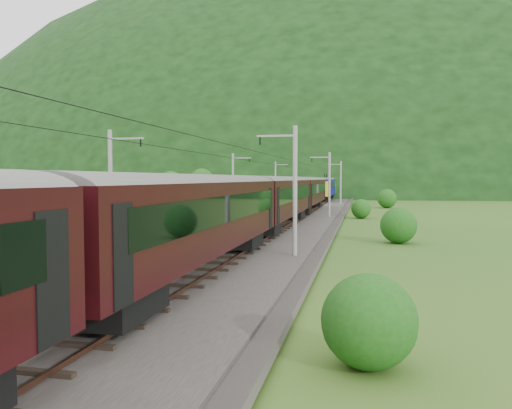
# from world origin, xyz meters

# --- Properties ---
(ground) EXTENTS (600.00, 600.00, 0.00)m
(ground) POSITION_xyz_m (0.00, 0.00, 0.00)
(ground) COLOR #27561B
(ground) RESTS_ON ground
(railbed) EXTENTS (14.00, 220.00, 0.30)m
(railbed) POSITION_xyz_m (0.00, 10.00, 0.15)
(railbed) COLOR #38332D
(railbed) RESTS_ON ground
(track_left) EXTENTS (2.40, 220.00, 0.27)m
(track_left) POSITION_xyz_m (-2.40, 10.00, 0.37)
(track_left) COLOR brown
(track_left) RESTS_ON railbed
(track_right) EXTENTS (2.40, 220.00, 0.27)m
(track_right) POSITION_xyz_m (2.40, 10.00, 0.37)
(track_right) COLOR brown
(track_right) RESTS_ON railbed
(catenary_left) EXTENTS (2.54, 192.28, 8.00)m
(catenary_left) POSITION_xyz_m (-6.12, 32.00, 4.50)
(catenary_left) COLOR gray
(catenary_left) RESTS_ON railbed
(catenary_right) EXTENTS (2.54, 192.28, 8.00)m
(catenary_right) POSITION_xyz_m (6.12, 32.00, 4.50)
(catenary_right) COLOR gray
(catenary_right) RESTS_ON railbed
(overhead_wires) EXTENTS (4.83, 198.00, 0.03)m
(overhead_wires) POSITION_xyz_m (0.00, 10.00, 7.10)
(overhead_wires) COLOR black
(overhead_wires) RESTS_ON ground
(mountain_main) EXTENTS (504.00, 360.00, 244.00)m
(mountain_main) POSITION_xyz_m (0.00, 260.00, 0.00)
(mountain_main) COLOR black
(mountain_main) RESTS_ON ground
(mountain_ridge) EXTENTS (336.00, 280.00, 132.00)m
(mountain_ridge) POSITION_xyz_m (-120.00, 300.00, 0.00)
(mountain_ridge) COLOR black
(mountain_ridge) RESTS_ON ground
(train) EXTENTS (3.30, 157.24, 5.75)m
(train) POSITION_xyz_m (2.40, 4.97, 3.86)
(train) COLOR black
(train) RESTS_ON ground
(hazard_post_near) EXTENTS (0.18, 0.18, 1.64)m
(hazard_post_near) POSITION_xyz_m (-0.52, 32.69, 1.12)
(hazard_post_near) COLOR red
(hazard_post_near) RESTS_ON railbed
(hazard_post_far) EXTENTS (0.14, 0.14, 1.30)m
(hazard_post_far) POSITION_xyz_m (0.33, 36.83, 0.95)
(hazard_post_far) COLOR red
(hazard_post_far) RESTS_ON railbed
(signal) EXTENTS (0.27, 0.27, 2.43)m
(signal) POSITION_xyz_m (-3.87, 54.20, 1.73)
(signal) COLOR black
(signal) RESTS_ON railbed
(vegetation_left) EXTENTS (14.16, 140.33, 6.96)m
(vegetation_left) POSITION_xyz_m (-14.66, 21.78, 2.55)
(vegetation_left) COLOR #1A4D14
(vegetation_left) RESTS_ON ground
(vegetation_right) EXTENTS (7.10, 101.19, 2.92)m
(vegetation_right) POSITION_xyz_m (12.54, 22.33, 1.26)
(vegetation_right) COLOR #1A4D14
(vegetation_right) RESTS_ON ground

